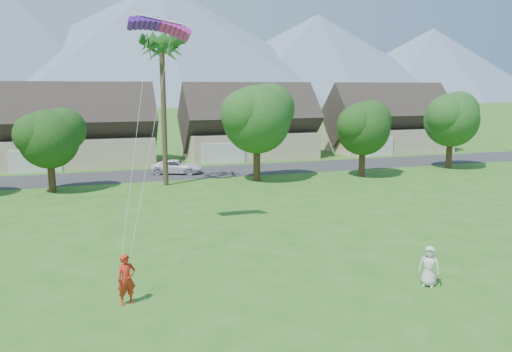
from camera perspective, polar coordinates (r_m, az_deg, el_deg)
name	(u,v)px	position (r m, az deg, el deg)	size (l,w,h in m)	color
ground	(350,339)	(17.64, 10.73, -17.83)	(500.00, 500.00, 0.00)	#2D6019
street	(179,173)	(48.88, -8.83, 0.29)	(90.00, 7.00, 0.01)	#2D2D30
kite_flyer	(126,279)	(20.04, -14.59, -11.36)	(0.72, 0.48, 1.99)	red
watcher	(429,266)	(22.34, 19.18, -9.70)	(0.84, 0.55, 1.72)	silver
parked_car	(177,167)	(48.75, -9.01, 1.05)	(2.21, 4.79, 1.33)	white
mountain_ridge	(124,47)	(274.95, -14.84, 14.10)	(540.00, 240.00, 70.00)	slate
houses_row	(169,130)	(57.35, -9.93, 5.16)	(72.75, 8.19, 8.86)	beige
tree_row	(176,128)	(42.13, -9.18, 5.43)	(62.27, 6.67, 8.45)	#47301C
fan_palm	(161,43)	(42.60, -10.75, 14.74)	(3.00, 3.00, 13.80)	#4C3D26
parafoil_kite	(160,25)	(28.32, -10.94, 16.60)	(3.26, 1.01, 0.50)	#5A17B1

